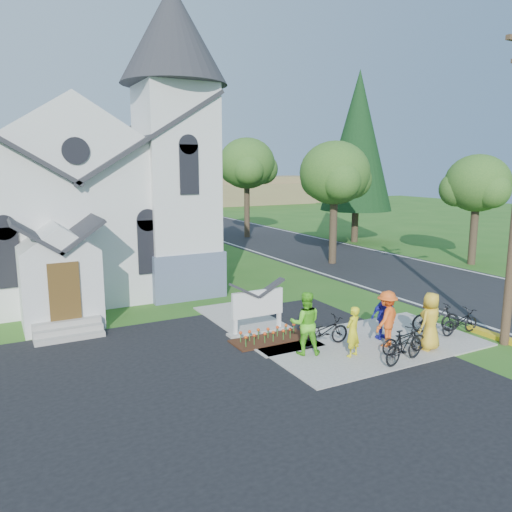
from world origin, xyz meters
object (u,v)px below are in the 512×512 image
bike_0 (324,331)px  bike_1 (404,346)px  church_sign (258,304)px  bike_2 (404,340)px  bike_4 (460,322)px  cyclist_4 (430,321)px  cyclist_2 (384,316)px  cyclist_3 (387,318)px  cyclist_1 (305,323)px  cyclist_0 (353,331)px  bike_3 (436,318)px

bike_0 → bike_1: 2.54m
church_sign → bike_2: bearing=-52.5°
bike_4 → cyclist_4: bearing=105.6°
bike_2 → bike_4: bearing=-75.1°
cyclist_2 → bike_4: cyclist_2 is taller
cyclist_3 → church_sign: bearing=-68.9°
cyclist_2 → cyclist_4: bearing=120.4°
bike_1 → cyclist_2: cyclist_2 is taller
bike_0 → bike_1: (1.23, -2.22, 0.05)m
church_sign → bike_4: church_sign is taller
bike_2 → bike_4: size_ratio=0.97×
cyclist_1 → cyclist_4: size_ratio=1.07×
cyclist_0 → cyclist_4: cyclist_4 is taller
bike_4 → bike_3: bearing=47.1°
bike_0 → bike_3: size_ratio=1.04×
cyclist_0 → cyclist_4: 2.56m
bike_4 → church_sign: bearing=60.3°
church_sign → bike_1: church_sign is taller
cyclist_2 → bike_4: bearing=168.0°
cyclist_2 → bike_1: bearing=71.2°
bike_2 → bike_3: (2.38, 0.94, 0.10)m
bike_0 → bike_2: (1.75, -1.68, -0.05)m
cyclist_0 → bike_2: cyclist_0 is taller
bike_0 → bike_2: bike_0 is taller
bike_0 → bike_3: bike_3 is taller
church_sign → cyclist_4: cyclist_4 is taller
bike_0 → bike_3: bearing=-98.7°
bike_3 → cyclist_4: size_ratio=0.94×
bike_2 → cyclist_3: 0.90m
cyclist_1 → cyclist_2: bearing=-157.2°
church_sign → cyclist_2: bearing=-38.2°
cyclist_2 → bike_3: (2.06, -0.33, -0.29)m
bike_3 → bike_1: bearing=140.0°
church_sign → bike_1: (2.45, -4.40, -0.46)m
bike_0 → bike_4: (4.68, -1.26, -0.04)m
bike_0 → cyclist_4: bearing=-122.2°
church_sign → bike_0: 2.55m
cyclist_1 → cyclist_0: bearing=169.1°
cyclist_1 → cyclist_2: size_ratio=1.21×
cyclist_3 → bike_2: bearing=69.3°
cyclist_2 → cyclist_0: bearing=27.1°
cyclist_2 → bike_3: cyclist_2 is taller
cyclist_4 → bike_3: bearing=-155.1°
cyclist_1 → bike_2: (2.66, -1.39, -0.55)m
bike_0 → bike_4: size_ratio=1.09×
bike_0 → cyclist_3: (1.73, -0.92, 0.43)m
cyclist_0 → bike_0: (-0.23, 1.12, -0.30)m
church_sign → bike_3: church_sign is taller
bike_0 → cyclist_2: (2.07, -0.41, 0.33)m
bike_1 → cyclist_4: bearing=-84.2°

